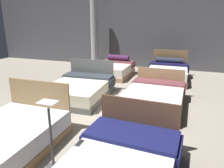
{
  "coord_description": "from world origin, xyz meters",
  "views": [
    {
      "loc": [
        1.86,
        -5.06,
        2.26
      ],
      "look_at": [
        0.0,
        0.08,
        0.62
      ],
      "focal_mm": 33.91,
      "sensor_mm": 36.0,
      "label": 1
    }
  ],
  "objects_px": {
    "bed_4": "(113,70)",
    "support_pillar": "(94,32)",
    "bed_5": "(168,73)",
    "bed_0": "(6,138)",
    "bed_2": "(80,89)",
    "price_sign": "(52,143)",
    "bed_3": "(154,98)",
    "bed_1": "(121,163)"
  },
  "relations": [
    {
      "from": "price_sign",
      "to": "support_pillar",
      "type": "xyz_separation_m",
      "value": [
        -2.61,
        7.42,
        1.31
      ]
    },
    {
      "from": "bed_3",
      "to": "bed_5",
      "type": "relative_size",
      "value": 1.07
    },
    {
      "from": "bed_2",
      "to": "bed_3",
      "type": "bearing_deg",
      "value": -1.51
    },
    {
      "from": "bed_2",
      "to": "price_sign",
      "type": "xyz_separation_m",
      "value": [
        1.15,
        -3.05,
        0.19
      ]
    },
    {
      "from": "bed_5",
      "to": "bed_1",
      "type": "bearing_deg",
      "value": -92.16
    },
    {
      "from": "bed_4",
      "to": "support_pillar",
      "type": "distance_m",
      "value": 2.6
    },
    {
      "from": "bed_4",
      "to": "bed_5",
      "type": "relative_size",
      "value": 0.96
    },
    {
      "from": "bed_0",
      "to": "support_pillar",
      "type": "xyz_separation_m",
      "value": [
        -1.53,
        7.29,
        1.51
      ]
    },
    {
      "from": "bed_2",
      "to": "bed_4",
      "type": "relative_size",
      "value": 1.16
    },
    {
      "from": "bed_0",
      "to": "bed_2",
      "type": "xyz_separation_m",
      "value": [
        -0.08,
        2.91,
        0.01
      ]
    },
    {
      "from": "bed_4",
      "to": "price_sign",
      "type": "distance_m",
      "value": 6.04
    },
    {
      "from": "bed_1",
      "to": "price_sign",
      "type": "distance_m",
      "value": 1.11
    },
    {
      "from": "bed_1",
      "to": "bed_2",
      "type": "distance_m",
      "value": 3.63
    },
    {
      "from": "bed_4",
      "to": "bed_2",
      "type": "bearing_deg",
      "value": -91.25
    },
    {
      "from": "support_pillar",
      "to": "bed_4",
      "type": "bearing_deg",
      "value": -44.11
    },
    {
      "from": "bed_2",
      "to": "bed_3",
      "type": "distance_m",
      "value": 2.26
    },
    {
      "from": "bed_3",
      "to": "bed_1",
      "type": "bearing_deg",
      "value": -89.6
    },
    {
      "from": "bed_3",
      "to": "bed_5",
      "type": "bearing_deg",
      "value": 89.65
    },
    {
      "from": "bed_2",
      "to": "support_pillar",
      "type": "distance_m",
      "value": 4.85
    },
    {
      "from": "bed_4",
      "to": "support_pillar",
      "type": "xyz_separation_m",
      "value": [
        -1.53,
        1.49,
        1.48
      ]
    },
    {
      "from": "bed_0",
      "to": "bed_4",
      "type": "relative_size",
      "value": 1.1
    },
    {
      "from": "bed_0",
      "to": "bed_4",
      "type": "distance_m",
      "value": 5.8
    },
    {
      "from": "bed_0",
      "to": "bed_3",
      "type": "relative_size",
      "value": 0.98
    },
    {
      "from": "bed_2",
      "to": "bed_4",
      "type": "xyz_separation_m",
      "value": [
        0.08,
        2.89,
        0.01
      ]
    },
    {
      "from": "support_pillar",
      "to": "bed_2",
      "type": "bearing_deg",
      "value": -71.6
    },
    {
      "from": "bed_2",
      "to": "bed_3",
      "type": "height_order",
      "value": "bed_2"
    },
    {
      "from": "bed_3",
      "to": "bed_4",
      "type": "distance_m",
      "value": 3.57
    },
    {
      "from": "support_pillar",
      "to": "bed_0",
      "type": "bearing_deg",
      "value": -78.12
    },
    {
      "from": "bed_0",
      "to": "price_sign",
      "type": "distance_m",
      "value": 1.1
    },
    {
      "from": "bed_2",
      "to": "bed_1",
      "type": "bearing_deg",
      "value": -55.11
    },
    {
      "from": "bed_0",
      "to": "price_sign",
      "type": "bearing_deg",
      "value": -8.37
    },
    {
      "from": "bed_1",
      "to": "bed_2",
      "type": "relative_size",
      "value": 0.93
    },
    {
      "from": "bed_1",
      "to": "bed_5",
      "type": "height_order",
      "value": "bed_5"
    },
    {
      "from": "bed_0",
      "to": "bed_2",
      "type": "height_order",
      "value": "bed_0"
    },
    {
      "from": "bed_4",
      "to": "support_pillar",
      "type": "height_order",
      "value": "support_pillar"
    },
    {
      "from": "bed_1",
      "to": "bed_4",
      "type": "relative_size",
      "value": 1.08
    },
    {
      "from": "bed_0",
      "to": "bed_5",
      "type": "bearing_deg",
      "value": 68.03
    },
    {
      "from": "price_sign",
      "to": "bed_0",
      "type": "bearing_deg",
      "value": 172.81
    },
    {
      "from": "bed_3",
      "to": "support_pillar",
      "type": "xyz_separation_m",
      "value": [
        -3.71,
        4.32,
        1.51
      ]
    },
    {
      "from": "bed_2",
      "to": "price_sign",
      "type": "relative_size",
      "value": 1.99
    },
    {
      "from": "bed_1",
      "to": "bed_5",
      "type": "distance_m",
      "value": 5.86
    },
    {
      "from": "bed_1",
      "to": "support_pillar",
      "type": "height_order",
      "value": "support_pillar"
    }
  ]
}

